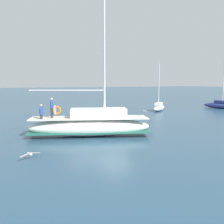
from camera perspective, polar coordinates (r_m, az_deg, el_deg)
ground_plane at (r=20.32m, az=1.11°, el=-5.44°), size 400.00×400.00×0.00m
main_sailboat at (r=20.53m, az=-4.78°, el=-2.76°), size 5.71×9.82×12.91m
moored_sloop_near at (r=45.52m, az=22.67°, el=1.48°), size 5.75×2.53×8.59m
moored_cutter_left at (r=39.23m, az=10.28°, el=1.07°), size 4.30×4.74×6.96m
seagull at (r=14.90m, az=-17.60°, el=-8.80°), size 0.59×1.18×0.18m
mooring_buoy at (r=27.38m, az=-1.12°, el=-1.91°), size 0.65×0.65×0.92m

